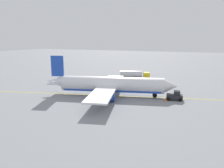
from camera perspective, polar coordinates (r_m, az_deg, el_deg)
ground_plane at (r=53.32m, az=0.00°, el=-3.16°), size 400.00×400.00×0.00m
airplane at (r=52.75m, az=-0.52°, el=-0.28°), size 32.53×30.37×9.79m
fuel_tanker at (r=73.97m, az=5.88°, el=2.41°), size 10.99×6.29×3.15m
pushback_tug at (r=51.47m, az=16.46°, el=-3.05°), size 3.85×2.77×2.20m
refueling_worker at (r=70.09m, az=0.90°, el=1.19°), size 0.62×0.62×1.71m
safety_cone_nose at (r=55.25m, az=15.70°, el=-2.70°), size 0.63×0.63×0.70m
safety_cone_wingtip at (r=50.61m, az=14.14°, el=-3.93°), size 0.64×0.64×0.71m
taxi_line_marking at (r=53.31m, az=0.00°, el=-3.15°), size 71.74×19.63×0.01m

